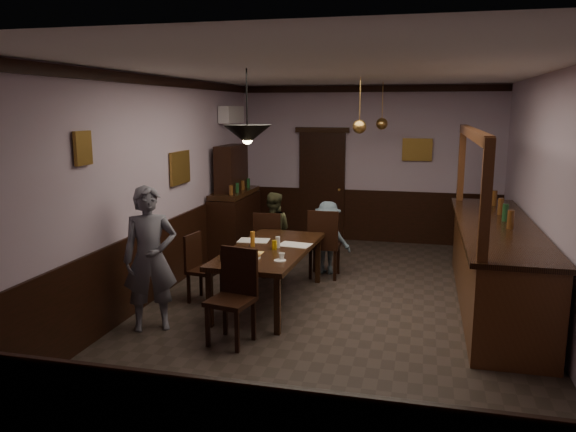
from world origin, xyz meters
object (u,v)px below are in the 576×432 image
(chair_side, at_px, (200,265))
(pendant_brass_mid, at_px, (359,127))
(coffee_cup, at_px, (282,256))
(pendant_iron, at_px, (247,135))
(dining_table, at_px, (270,253))
(chair_far_left, at_px, (268,240))
(person_standing, at_px, (150,259))
(bar_counter, at_px, (495,262))
(pendant_brass_far, at_px, (382,124))
(chair_near, at_px, (234,291))
(chair_far_right, at_px, (324,241))
(person_seated_right, at_px, (328,238))
(soda_can, at_px, (274,245))
(person_seated_left, at_px, (273,231))
(sideboard, at_px, (234,211))

(chair_side, bearing_deg, pendant_brass_mid, -44.98)
(coffee_cup, relative_size, pendant_iron, 0.09)
(dining_table, distance_m, chair_far_left, 1.35)
(chair_side, bearing_deg, pendant_iron, -117.49)
(chair_far_left, height_order, person_standing, person_standing)
(dining_table, xyz_separation_m, chair_far_left, (-0.38, 1.29, -0.15))
(bar_counter, bearing_deg, pendant_brass_far, 125.93)
(dining_table, relative_size, chair_near, 2.14)
(chair_near, distance_m, chair_side, 1.46)
(chair_far_left, relative_size, chair_far_right, 0.93)
(chair_side, bearing_deg, chair_far_left, -12.62)
(chair_side, height_order, person_seated_right, person_seated_right)
(pendant_brass_mid, bearing_deg, chair_far_left, -179.90)
(coffee_cup, bearing_deg, soda_can, 117.39)
(coffee_cup, distance_m, bar_counter, 2.83)
(dining_table, bearing_deg, coffee_cup, -60.79)
(chair_near, bearing_deg, person_seated_left, 107.95)
(person_seated_right, height_order, pendant_iron, pendant_iron)
(chair_side, distance_m, pendant_iron, 2.08)
(person_seated_right, height_order, coffee_cup, person_seated_right)
(dining_table, relative_size, chair_side, 2.45)
(pendant_brass_far, bearing_deg, person_seated_right, -116.20)
(chair_far_left, bearing_deg, person_seated_left, -96.12)
(pendant_iron, bearing_deg, chair_far_left, 99.46)
(dining_table, xyz_separation_m, pendant_brass_far, (1.20, 2.92, 1.61))
(chair_near, bearing_deg, chair_far_right, 89.03)
(person_seated_right, bearing_deg, coffee_cup, 94.76)
(bar_counter, distance_m, pendant_iron, 3.65)
(chair_far_left, relative_size, person_seated_right, 0.86)
(dining_table, height_order, coffee_cup, coffee_cup)
(chair_far_right, xyz_separation_m, pendant_brass_mid, (0.49, 0.05, 1.71))
(chair_far_right, xyz_separation_m, person_seated_right, (0.01, 0.29, -0.01))
(chair_far_right, relative_size, coffee_cup, 13.32)
(pendant_brass_mid, bearing_deg, bar_counter, -20.48)
(soda_can, bearing_deg, pendant_iron, -98.97)
(chair_side, bearing_deg, pendant_brass_far, -26.49)
(coffee_cup, xyz_separation_m, soda_can, (-0.22, 0.47, 0.01))
(pendant_brass_mid, bearing_deg, chair_far_right, -174.36)
(chair_side, bearing_deg, dining_table, -72.44)
(pendant_iron, bearing_deg, coffee_cup, 38.00)
(dining_table, xyz_separation_m, person_standing, (-1.10, -1.20, 0.16))
(soda_can, bearing_deg, dining_table, 141.21)
(sideboard, distance_m, pendant_iron, 3.73)
(person_seated_left, height_order, pendant_iron, pendant_iron)
(chair_side, height_order, bar_counter, bar_counter)
(person_seated_left, height_order, coffee_cup, person_seated_left)
(bar_counter, height_order, pendant_brass_far, pendant_brass_far)
(pendant_iron, bearing_deg, chair_side, 144.22)
(pendant_iron, bearing_deg, chair_far_right, 75.07)
(person_seated_left, xyz_separation_m, pendant_brass_far, (1.58, 1.35, 1.67))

